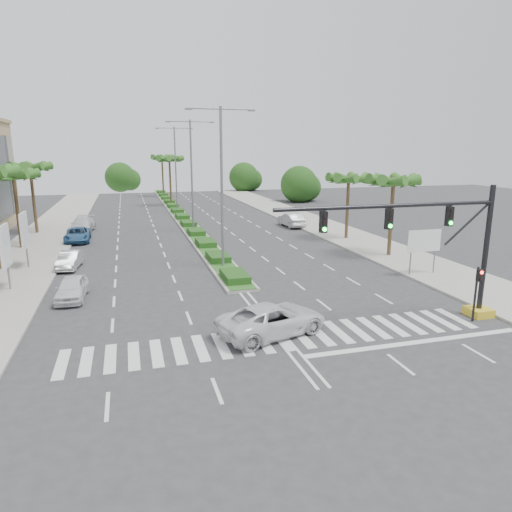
{
  "coord_description": "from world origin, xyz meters",
  "views": [
    {
      "loc": [
        -6.86,
        -19.58,
        9.01
      ],
      "look_at": [
        0.1,
        5.0,
        3.0
      ],
      "focal_mm": 32.0,
      "sensor_mm": 36.0,
      "label": 1
    }
  ],
  "objects": [
    {
      "name": "footpath_right",
      "position": [
        15.2,
        20.0,
        0.07
      ],
      "size": [
        6.0,
        120.0,
        0.15
      ],
      "primitive_type": "cube",
      "color": "gray",
      "rests_on": "ground"
    },
    {
      "name": "billboard_near",
      "position": [
        -14.5,
        12.0,
        2.96
      ],
      "size": [
        0.18,
        2.1,
        4.35
      ],
      "color": "slate",
      "rests_on": "ground"
    },
    {
      "name": "signal_gantry",
      "position": [
        9.27,
        -0.0,
        3.46
      ],
      "size": [
        12.6,
        1.2,
        7.2
      ],
      "color": "gold",
      "rests_on": "ground"
    },
    {
      "name": "pedestrian_signal",
      "position": [
        10.6,
        -0.68,
        2.04
      ],
      "size": [
        0.28,
        0.36,
        3.0
      ],
      "color": "black",
      "rests_on": "ground"
    },
    {
      "name": "car_parked_c",
      "position": [
        -11.8,
        28.1,
        0.7
      ],
      "size": [
        2.43,
        5.09,
        1.4
      ],
      "primitive_type": "imported",
      "rotation": [
        0.0,
        0.0,
        0.02
      ],
      "color": "#2C5987",
      "rests_on": "ground"
    },
    {
      "name": "palm_left_end",
      "position": [
        -16.5,
        34.0,
        6.88
      ],
      "size": [
        4.57,
        4.68,
        7.75
      ],
      "color": "brown",
      "rests_on": "ground"
    },
    {
      "name": "car_parked_b",
      "position": [
        -11.39,
        17.23,
        0.66
      ],
      "size": [
        1.89,
        4.14,
        1.32
      ],
      "primitive_type": "imported",
      "rotation": [
        0.0,
        0.0,
        -0.13
      ],
      "color": "#BAB9BF",
      "rests_on": "ground"
    },
    {
      "name": "palm_median_b",
      "position": [
        0.0,
        70.0,
        7.17
      ],
      "size": [
        4.57,
        4.68,
        8.05
      ],
      "color": "brown",
      "rests_on": "ground"
    },
    {
      "name": "direction_sign",
      "position": [
        13.5,
        7.99,
        2.45
      ],
      "size": [
        2.7,
        0.11,
        3.4
      ],
      "color": "slate",
      "rests_on": "ground"
    },
    {
      "name": "car_crossing",
      "position": [
        -0.28,
        0.65,
        0.79
      ],
      "size": [
        6.17,
        4.18,
        1.57
      ],
      "primitive_type": "imported",
      "rotation": [
        0.0,
        0.0,
        1.88
      ],
      "color": "silver",
      "rests_on": "ground"
    },
    {
      "name": "streetlight_mid",
      "position": [
        0.0,
        30.0,
        6.81
      ],
      "size": [
        5.1,
        0.25,
        12.0
      ],
      "color": "slate",
      "rests_on": "ground"
    },
    {
      "name": "car_right",
      "position": [
        11.77,
        30.8,
        0.81
      ],
      "size": [
        1.94,
        5.01,
        1.63
      ],
      "primitive_type": "imported",
      "rotation": [
        0.0,
        0.0,
        3.19
      ],
      "color": "#ADACB1",
      "rests_on": "ground"
    },
    {
      "name": "palm_right_near",
      "position": [
        14.5,
        14.0,
        6.2
      ],
      "size": [
        4.57,
        4.68,
        7.05
      ],
      "color": "brown",
      "rests_on": "ground"
    },
    {
      "name": "car_parked_d",
      "position": [
        -11.8,
        33.85,
        0.8
      ],
      "size": [
        2.74,
        5.72,
        1.61
      ],
      "primitive_type": "imported",
      "rotation": [
        0.0,
        0.0,
        -0.09
      ],
      "color": "silver",
      "rests_on": "ground"
    },
    {
      "name": "median_grass",
      "position": [
        0.0,
        45.0,
        0.22
      ],
      "size": [
        1.8,
        75.0,
        0.04
      ],
      "primitive_type": "cube",
      "color": "#29551D",
      "rests_on": "median"
    },
    {
      "name": "billboard_far",
      "position": [
        -14.5,
        18.0,
        2.96
      ],
      "size": [
        0.18,
        2.1,
        4.35
      ],
      "color": "slate",
      "rests_on": "ground"
    },
    {
      "name": "car_parked_a",
      "position": [
        -10.45,
        9.18,
        0.7
      ],
      "size": [
        1.9,
        4.2,
        1.4
      ],
      "primitive_type": "imported",
      "rotation": [
        0.0,
        0.0,
        -0.06
      ],
      "color": "silver",
      "rests_on": "ground"
    },
    {
      "name": "ground",
      "position": [
        0.0,
        0.0,
        0.0
      ],
      "size": [
        160.0,
        160.0,
        0.0
      ],
      "primitive_type": "plane",
      "color": "#333335",
      "rests_on": "ground"
    },
    {
      "name": "palm_right_far",
      "position": [
        14.5,
        22.0,
        5.91
      ],
      "size": [
        4.57,
        4.68,
        6.75
      ],
      "color": "brown",
      "rests_on": "ground"
    },
    {
      "name": "palm_left_far",
      "position": [
        -16.5,
        26.0,
        6.5
      ],
      "size": [
        4.57,
        4.68,
        7.35
      ],
      "color": "brown",
      "rests_on": "ground"
    },
    {
      "name": "streetlight_far",
      "position": [
        0.0,
        46.0,
        6.81
      ],
      "size": [
        5.1,
        0.25,
        12.0
      ],
      "color": "slate",
      "rests_on": "ground"
    },
    {
      "name": "streetlight_near",
      "position": [
        0.0,
        14.0,
        6.81
      ],
      "size": [
        5.1,
        0.25,
        12.0
      ],
      "color": "slate",
      "rests_on": "ground"
    },
    {
      "name": "footpath_left",
      "position": [
        -15.2,
        20.0,
        0.07
      ],
      "size": [
        6.0,
        120.0,
        0.15
      ],
      "primitive_type": "cube",
      "color": "gray",
      "rests_on": "ground"
    },
    {
      "name": "median",
      "position": [
        0.0,
        45.0,
        0.1
      ],
      "size": [
        2.2,
        75.0,
        0.2
      ],
      "primitive_type": "cube",
      "color": "gray",
      "rests_on": "ground"
    },
    {
      "name": "palm_median_a",
      "position": [
        0.0,
        55.0,
        7.17
      ],
      "size": [
        4.57,
        4.68,
        8.05
      ],
      "color": "brown",
      "rests_on": "ground"
    }
  ]
}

